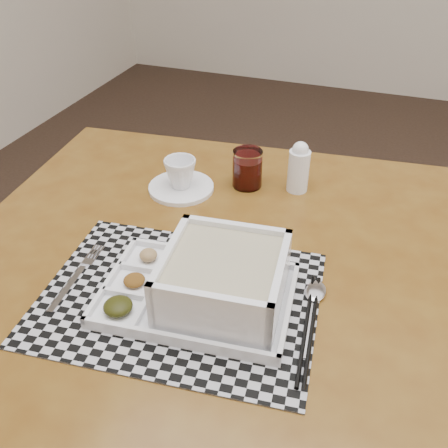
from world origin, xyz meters
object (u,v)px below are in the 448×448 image
(serving_tray, at_px, (216,284))
(juice_glass, at_px, (247,170))
(creamer_bottle, at_px, (299,167))
(dining_table, at_px, (205,288))
(cup, at_px, (180,173))

(serving_tray, relative_size, juice_glass, 3.85)
(creamer_bottle, bearing_deg, dining_table, -109.51)
(serving_tray, bearing_deg, juice_glass, 100.07)
(serving_tray, xyz_separation_m, juice_glass, (-0.07, 0.39, -0.00))
(serving_tray, distance_m, cup, 0.38)
(dining_table, height_order, cup, cup)
(juice_glass, relative_size, creamer_bottle, 0.73)
(juice_glass, distance_m, creamer_bottle, 0.12)
(dining_table, distance_m, cup, 0.29)
(dining_table, distance_m, creamer_bottle, 0.35)
(dining_table, bearing_deg, juice_glass, 91.04)
(cup, distance_m, creamer_bottle, 0.27)
(creamer_bottle, bearing_deg, juice_glass, -169.86)
(juice_glass, bearing_deg, cup, -153.23)
(dining_table, height_order, serving_tray, serving_tray)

